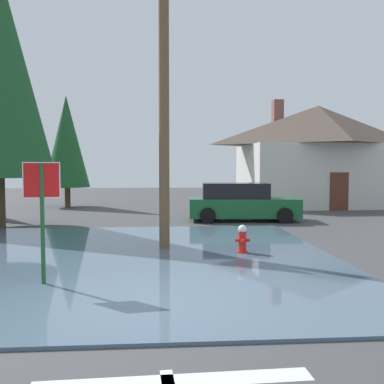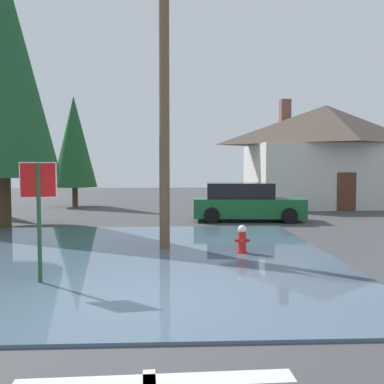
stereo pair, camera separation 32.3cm
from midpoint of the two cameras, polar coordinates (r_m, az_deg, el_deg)
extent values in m
cube|color=#424244|center=(7.26, -5.40, -15.35)|extent=(80.00, 80.00, 0.10)
cube|color=#4C6075|center=(10.81, -7.62, -8.68)|extent=(10.20, 10.50, 0.06)
cube|color=silver|center=(4.96, -2.89, -23.96)|extent=(3.01, 0.41, 0.01)
cylinder|color=#1E4C28|center=(8.60, -18.81, -4.17)|extent=(0.08, 0.08, 2.35)
cube|color=white|center=(8.53, -18.92, 1.54)|extent=(0.68, 0.11, 0.68)
cube|color=red|center=(8.53, -18.92, 1.54)|extent=(0.64, 0.12, 0.64)
cylinder|color=red|center=(11.23, 7.56, -8.12)|extent=(0.28, 0.28, 0.09)
cylinder|color=red|center=(11.17, 7.57, -6.60)|extent=(0.21, 0.21, 0.51)
sphere|color=white|center=(11.12, 7.59, -4.99)|extent=(0.22, 0.22, 0.22)
cylinder|color=red|center=(11.14, 6.81, -6.49)|extent=(0.09, 0.08, 0.08)
cylinder|color=red|center=(11.20, 8.33, -6.45)|extent=(0.09, 0.08, 0.08)
cylinder|color=red|center=(11.03, 7.71, -6.60)|extent=(0.10, 0.09, 0.10)
cylinder|color=brown|center=(11.65, -2.94, 12.10)|extent=(0.28, 0.28, 8.10)
cube|color=beige|center=(26.14, 17.75, 2.12)|extent=(8.67, 6.09, 3.56)
pyramid|color=brown|center=(26.25, 17.86, 8.53)|extent=(9.36, 6.58, 2.31)
cube|color=brown|center=(26.60, 12.71, 9.79)|extent=(0.62, 0.62, 2.08)
cube|color=#592D1E|center=(23.47, 20.40, 0.04)|extent=(1.00, 0.09, 2.00)
cube|color=#195B2D|center=(18.14, 8.08, -2.07)|extent=(4.70, 2.05, 0.79)
cube|color=black|center=(18.05, 6.94, 0.19)|extent=(2.86, 1.71, 0.64)
cylinder|color=black|center=(19.25, 12.41, -2.55)|extent=(0.65, 0.27, 0.64)
cylinder|color=black|center=(17.57, 13.46, -3.12)|extent=(0.65, 0.27, 0.64)
cylinder|color=black|center=(18.92, 3.07, -2.58)|extent=(0.65, 0.27, 0.64)
cylinder|color=black|center=(17.20, 3.22, -3.17)|extent=(0.65, 0.27, 0.64)
cylinder|color=#4C3823|center=(25.32, -15.07, -0.61)|extent=(0.32, 0.32, 1.14)
cone|color=#1E5128|center=(25.30, -15.18, 6.55)|extent=(2.53, 2.53, 5.19)
cylinder|color=#4C3823|center=(17.54, -23.46, -1.24)|extent=(0.53, 0.53, 1.91)
cone|color=#1E5128|center=(17.93, -23.87, 15.89)|extent=(4.24, 4.24, 8.69)
camera|label=1|loc=(0.16, -89.18, 0.05)|focal=39.75mm
camera|label=2|loc=(0.16, 90.82, -0.05)|focal=39.75mm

